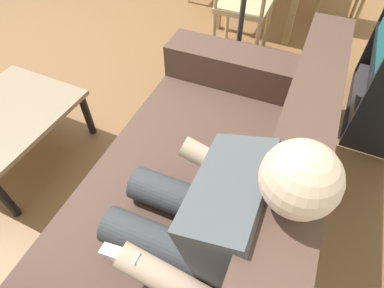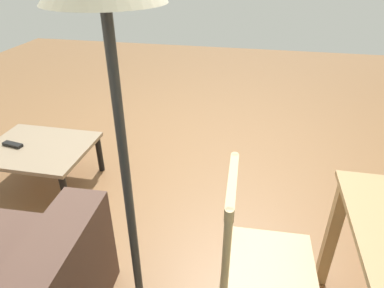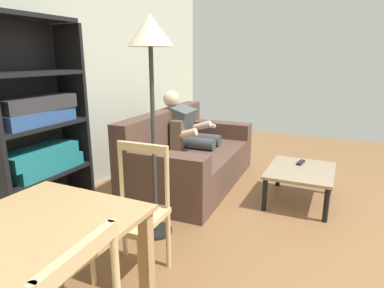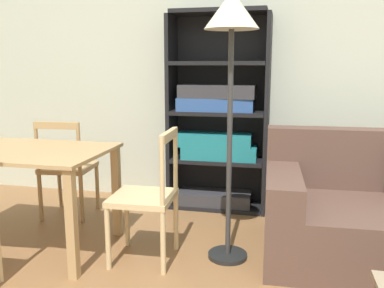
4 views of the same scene
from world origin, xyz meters
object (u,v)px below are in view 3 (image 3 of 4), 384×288
Objects in this scene: bookshelf at (36,138)px; dining_chair_facing_couch at (132,214)px; person_lounging at (190,133)px; tv_remote at (301,162)px; floor_lamp at (151,53)px; couch at (188,158)px; coffee_table at (301,173)px.

bookshelf is 1.99× the size of dining_chair_facing_couch.
tv_remote is at bearing -91.28° from person_lounging.
dining_chair_facing_couch is at bearing -165.76° from person_lounging.
floor_lamp reaches higher than dining_chair_facing_couch.
couch is 1.07× the size of floor_lamp.
couch is at bearing -28.45° from bookshelf.
coffee_table is 2.01m from floor_lamp.
coffee_table is at bearing -99.23° from person_lounging.
tv_remote is at bearing -36.11° from floor_lamp.
couch is at bearing 18.18° from tv_remote.
coffee_table is at bearing -90.03° from couch.
floor_lamp is at bearing -76.53° from bookshelf.
tv_remote is 2.09m from floor_lamp.
dining_chair_facing_couch is (-0.29, -1.21, -0.35)m from bookshelf.
person_lounging is at bearing 8.25° from tv_remote.
couch is 1.32m from coffee_table.
person_lounging reaches higher than tv_remote.
coffee_table is (-0.23, -1.40, -0.25)m from person_lounging.
floor_lamp is (0.25, -1.06, 0.73)m from bookshelf.
bookshelf is at bearing 103.47° from floor_lamp.
coffee_table is 0.44× the size of bookshelf.
coffee_table is 4.75× the size of tv_remote.
coffee_table is 0.44× the size of floor_lamp.
couch is at bearing 12.59° from floor_lamp.
floor_lamp is (-1.40, 1.02, 1.16)m from tv_remote.
bookshelf is (-1.69, 0.71, 0.24)m from person_lounging.
person_lounging is 6.48× the size of tv_remote.
dining_chair_facing_couch is (-1.75, 0.90, 0.14)m from coffee_table.
couch is 1.74m from floor_lamp.
floor_lamp is at bearing 138.90° from coffee_table.
floor_lamp is (-1.21, 1.05, 1.22)m from coffee_table.
person_lounging is 2.05m from dining_chair_facing_couch.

